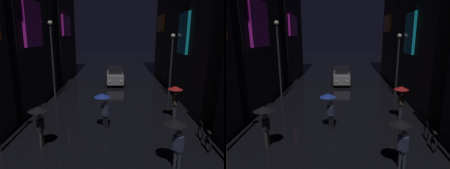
# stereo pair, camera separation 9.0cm
# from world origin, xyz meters

# --- Properties ---
(pedestrian_foreground_right_red) EXTENTS (0.90, 0.90, 2.12)m
(pedestrian_foreground_right_red) POSITION_xyz_m (4.03, 9.66, 1.67)
(pedestrian_foreground_right_red) COLOR #2D2D38
(pedestrian_foreground_right_red) RESTS_ON ground
(pedestrian_midstreet_centre_black) EXTENTS (0.90, 0.90, 2.12)m
(pedestrian_midstreet_centre_black) POSITION_xyz_m (-3.18, 5.79, 1.67)
(pedestrian_midstreet_centre_black) COLOR #38332D
(pedestrian_midstreet_centre_black) RESTS_ON ground
(pedestrian_midstreet_left_blue) EXTENTS (0.90, 0.90, 2.12)m
(pedestrian_midstreet_left_blue) POSITION_xyz_m (-0.41, 7.85, 1.67)
(pedestrian_midstreet_left_blue) COLOR black
(pedestrian_midstreet_left_blue) RESTS_ON ground
(pedestrian_far_right_black) EXTENTS (0.90, 0.90, 2.12)m
(pedestrian_far_right_black) POSITION_xyz_m (2.63, 4.51, 1.67)
(pedestrian_far_right_black) COLOR #2D2D38
(pedestrian_far_right_black) RESTS_ON ground
(bicycle_parked_at_storefront) EXTENTS (0.23, 1.82, 0.96)m
(bicycle_parked_at_storefront) POSITION_xyz_m (4.60, 6.35, 0.39)
(bicycle_parked_at_storefront) COLOR black
(bicycle_parked_at_storefront) RESTS_ON ground
(car_distant) EXTENTS (2.36, 4.20, 1.92)m
(car_distant) POSITION_xyz_m (0.07, 18.99, 0.93)
(car_distant) COLOR #99999E
(car_distant) RESTS_ON ground
(streetlamp_right_far) EXTENTS (0.36, 0.36, 5.36)m
(streetlamp_right_far) POSITION_xyz_m (5.00, 14.82, 3.36)
(streetlamp_right_far) COLOR #2D2D33
(streetlamp_right_far) RESTS_ON ground
(streetlamp_left_far) EXTENTS (0.36, 0.36, 6.36)m
(streetlamp_left_far) POSITION_xyz_m (-5.00, 13.73, 3.90)
(streetlamp_left_far) COLOR #2D2D33
(streetlamp_left_far) RESTS_ON ground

